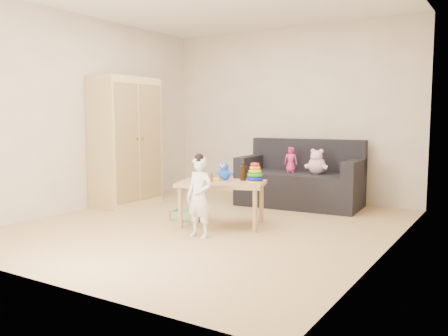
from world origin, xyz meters
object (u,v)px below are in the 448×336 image
Objects in this scene: sofa at (300,189)px; toddler at (199,198)px; play_table at (222,204)px; wardrobe at (126,142)px.

sofa is 2.02× the size of toddler.
play_table is at bearing 102.38° from toddler.
play_table is (-0.29, -1.62, 0.02)m from sofa.
toddler is at bearing -26.89° from wardrobe.
toddler is at bearing -81.72° from play_table.
wardrobe is 2.02m from play_table.
play_table is 0.60m from toddler.
wardrobe is 1.86× the size of play_table.
sofa is at bearing 88.82° from toddler.
toddler is (0.08, -0.57, 0.16)m from play_table.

